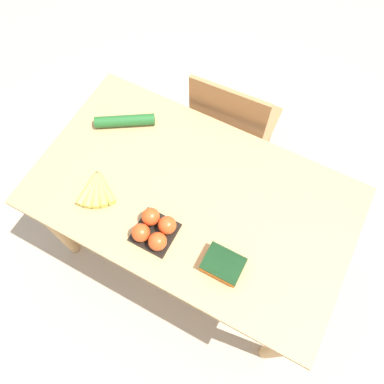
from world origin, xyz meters
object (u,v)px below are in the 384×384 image
(carrot_bag, at_px, (223,264))
(chair, at_px, (232,128))
(tomato_pack, at_px, (154,229))
(banana_bunch, at_px, (97,190))
(cucumber_near, at_px, (125,121))

(carrot_bag, bearing_deg, chair, 111.25)
(tomato_pack, relative_size, carrot_bag, 1.07)
(banana_bunch, bearing_deg, cucumber_near, 102.73)
(tomato_pack, bearing_deg, banana_bunch, 171.76)
(carrot_bag, height_order, cucumber_near, carrot_bag)
(banana_bunch, relative_size, carrot_bag, 1.12)
(chair, bearing_deg, banana_bunch, 65.50)
(chair, height_order, banana_bunch, chair)
(carrot_bag, relative_size, cucumber_near, 0.58)
(cucumber_near, bearing_deg, carrot_bag, -29.37)
(tomato_pack, bearing_deg, chair, 90.50)
(chair, relative_size, banana_bunch, 5.44)
(tomato_pack, height_order, cucumber_near, tomato_pack)
(banana_bunch, distance_m, cucumber_near, 0.35)
(banana_bunch, xyz_separation_m, carrot_bag, (0.61, -0.04, 0.01))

